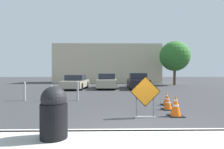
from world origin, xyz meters
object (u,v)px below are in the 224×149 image
object	(u,v)px
road_closed_sign	(145,95)
trash_bin	(54,112)
bollard_second	(51,92)
traffic_cone_third	(167,99)
parked_car_second	(107,81)
parked_car_nearest	(76,82)
traffic_cone_second	(168,103)
bollard_third	(25,91)
bollard_nearest	(78,91)
traffic_cone_nearest	(176,106)
parked_car_third	(138,81)

from	to	relation	value
road_closed_sign	trash_bin	world-z (taller)	road_closed_sign
trash_bin	bollard_second	bearing A→B (deg)	108.71
traffic_cone_third	parked_car_second	xyz separation A→B (m)	(-3.00, 9.07, 0.39)
trash_bin	road_closed_sign	bearing A→B (deg)	41.83
road_closed_sign	parked_car_nearest	size ratio (longest dim) A/B	0.32
traffic_cone_second	parked_car_nearest	distance (m)	11.21
road_closed_sign	parked_car_second	distance (m)	11.50
trash_bin	parked_car_second	bearing A→B (deg)	85.69
road_closed_sign	bollard_third	world-z (taller)	road_closed_sign
bollard_nearest	bollard_third	world-z (taller)	bollard_nearest
road_closed_sign	traffic_cone_third	xyz separation A→B (m)	(1.55, 2.34, -0.49)
traffic_cone_nearest	trash_bin	xyz separation A→B (m)	(-3.63, -2.41, 0.33)
trash_bin	bollard_nearest	bearing A→B (deg)	95.28
parked_car_third	bollard_nearest	bearing A→B (deg)	61.05
traffic_cone_nearest	parked_car_nearest	world-z (taller)	parked_car_nearest
bollard_third	parked_car_second	bearing A→B (deg)	59.14
traffic_cone_nearest	parked_car_nearest	bearing A→B (deg)	117.69
trash_bin	bollard_nearest	distance (m)	6.05
traffic_cone_second	road_closed_sign	bearing A→B (deg)	-133.61
parked_car_third	trash_bin	xyz separation A→B (m)	(-4.07, -13.45, 0.01)
traffic_cone_third	parked_car_third	xyz separation A→B (m)	(0.03, 8.88, 0.40)
parked_car_nearest	parked_car_third	size ratio (longest dim) A/B	0.96
traffic_cone_second	parked_car_second	xyz separation A→B (m)	(-2.71, 10.10, 0.40)
road_closed_sign	parked_car_third	world-z (taller)	parked_car_third
parked_car_second	parked_car_third	size ratio (longest dim) A/B	0.97
parked_car_third	bollard_third	world-z (taller)	parked_car_third
road_closed_sign	traffic_cone_second	world-z (taller)	road_closed_sign
traffic_cone_third	bollard_nearest	distance (m)	4.82
road_closed_sign	trash_bin	xyz separation A→B (m)	(-2.49, -2.23, -0.08)
road_closed_sign	bollard_third	bearing A→B (deg)	147.72
road_closed_sign	bollard_second	distance (m)	5.92
traffic_cone_second	bollard_nearest	xyz separation A→B (m)	(-4.30, 2.48, 0.26)
traffic_cone_third	trash_bin	bearing A→B (deg)	-131.45
road_closed_sign	trash_bin	size ratio (longest dim) A/B	1.27
bollard_second	bollard_nearest	bearing A→B (deg)	0.00
traffic_cone_third	traffic_cone_second	bearing A→B (deg)	-105.98
bollard_second	bollard_third	world-z (taller)	bollard_third
bollard_third	parked_car_third	bearing A→B (deg)	44.38
parked_car_nearest	bollard_nearest	size ratio (longest dim) A/B	4.31
road_closed_sign	parked_car_nearest	bearing A→B (deg)	112.36
parked_car_nearest	traffic_cone_third	bearing A→B (deg)	128.68
traffic_cone_nearest	parked_car_second	bearing A→B (deg)	103.07
bollard_second	bollard_third	size ratio (longest dim) A/B	0.84
trash_bin	bollard_third	xyz separation A→B (m)	(-3.52, 6.02, -0.16)
bollard_third	bollard_second	bearing A→B (deg)	0.00
road_closed_sign	trash_bin	bearing A→B (deg)	-138.17
parked_car_second	traffic_cone_third	bearing A→B (deg)	109.60
road_closed_sign	traffic_cone_third	world-z (taller)	road_closed_sign
road_closed_sign	bollard_nearest	bearing A→B (deg)	128.73
traffic_cone_third	bollard_second	xyz separation A→B (m)	(-6.07, 1.46, 0.16)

